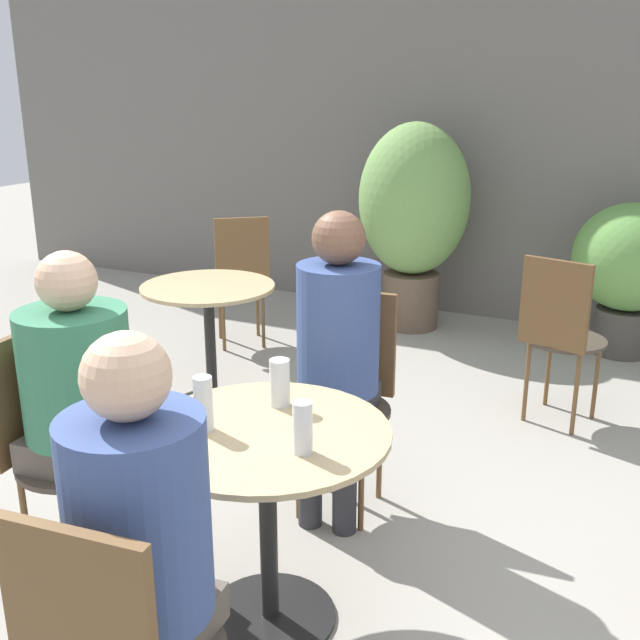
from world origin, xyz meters
TOP-DOWN VIEW (x-y plane):
  - ground_plane at (0.00, 0.00)m, footprint 20.00×20.00m
  - storefront_wall at (0.00, 3.79)m, footprint 10.00×0.06m
  - cafe_table_near at (-0.14, -0.02)m, footprint 0.80×0.80m
  - cafe_table_far at (-1.30, 1.40)m, footprint 0.73×0.73m
  - bistro_chair_0 at (-0.22, 0.82)m, footprint 0.42×0.43m
  - bistro_chair_1 at (-0.99, -0.10)m, footprint 0.43×0.42m
  - bistro_chair_4 at (-1.66, 2.33)m, footprint 0.48×0.48m
  - bistro_chair_5 at (0.48, 1.96)m, footprint 0.44×0.45m
  - seated_person_0 at (-0.21, 0.67)m, footprint 0.33×0.35m
  - seated_person_1 at (-0.83, -0.09)m, footprint 0.40×0.38m
  - seated_person_2 at (-0.08, -0.71)m, footprint 0.33×0.35m
  - beer_glass_0 at (-0.19, 0.16)m, footprint 0.07×0.07m
  - beer_glass_1 at (-0.32, -0.10)m, footprint 0.06×0.06m
  - beer_glass_2 at (0.03, -0.11)m, footprint 0.06×0.06m
  - potted_plant_0 at (-0.76, 3.28)m, footprint 0.80×0.80m
  - potted_plant_1 at (0.73, 3.33)m, footprint 0.75×0.75m

SIDE VIEW (x-z plane):
  - ground_plane at x=0.00m, z-range 0.00..0.00m
  - cafe_table_far at x=-1.30m, z-range 0.16..0.87m
  - cafe_table_near at x=-0.14m, z-range 0.18..0.89m
  - bistro_chair_0 at x=-0.22m, z-range 0.09..1.02m
  - bistro_chair_1 at x=-0.99m, z-range 0.09..1.02m
  - bistro_chair_4 at x=-1.66m, z-range 0.09..1.02m
  - bistro_chair_5 at x=0.48m, z-range 0.09..1.02m
  - potted_plant_1 at x=0.73m, z-range 0.11..1.13m
  - seated_person_1 at x=-0.83m, z-range 0.11..1.34m
  - seated_person_2 at x=-0.08m, z-range 0.12..1.38m
  - seated_person_0 at x=-0.21m, z-range 0.12..1.42m
  - beer_glass_2 at x=0.03m, z-range 0.71..0.87m
  - beer_glass_0 at x=-0.19m, z-range 0.71..0.87m
  - beer_glass_1 at x=-0.32m, z-range 0.71..0.89m
  - potted_plant_0 at x=-0.76m, z-range 0.14..1.64m
  - storefront_wall at x=0.00m, z-range 0.00..3.00m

